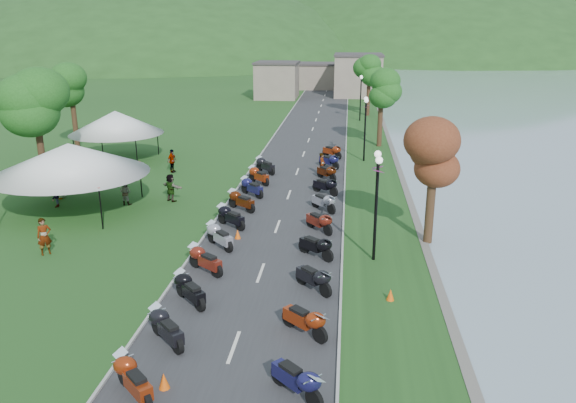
{
  "coord_description": "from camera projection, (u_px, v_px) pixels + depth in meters",
  "views": [
    {
      "loc": [
        3.58,
        -6.35,
        10.43
      ],
      "look_at": [
        0.52,
        22.48,
        1.3
      ],
      "focal_mm": 35.0,
      "sensor_mm": 36.0,
      "label": 1
    }
  ],
  "objects": [
    {
      "name": "road",
      "position": [
        304.0,
        154.0,
        47.46
      ],
      "size": [
        7.0,
        120.0,
        0.02
      ],
      "primitive_type": "cube",
      "color": "#323235",
      "rests_on": "ground"
    },
    {
      "name": "moto_row_left",
      "position": [
        206.0,
        261.0,
        24.59
      ],
      "size": [
        2.6,
        37.38,
        1.1
      ],
      "primitive_type": null,
      "color": "#331411",
      "rests_on": "ground"
    },
    {
      "name": "far_building",
      "position": [
        314.0,
        77.0,
        89.59
      ],
      "size": [
        18.0,
        16.0,
        5.0
      ],
      "primitive_type": "cube",
      "color": "gray",
      "rests_on": "ground"
    },
    {
      "name": "pedestrian_a",
      "position": [
        47.0,
        254.0,
        26.74
      ],
      "size": [
        0.82,
        0.8,
        1.81
      ],
      "primitive_type": "imported",
      "rotation": [
        0.0,
        0.0,
        0.7
      ],
      "color": "slate",
      "rests_on": "ground"
    },
    {
      "name": "pedestrian_c",
      "position": [
        57.0,
        207.0,
        33.71
      ],
      "size": [
        0.69,
        1.12,
        1.62
      ],
      "primitive_type": "imported",
      "rotation": [
        0.0,
        0.0,
        4.97
      ],
      "color": "slate",
      "rests_on": "ground"
    },
    {
      "name": "moto_row_right",
      "position": [
        319.0,
        233.0,
        27.88
      ],
      "size": [
        2.6,
        40.61,
        1.1
      ],
      "primitive_type": null,
      "color": "#331411",
      "rests_on": "ground"
    },
    {
      "name": "vendor_tent_main",
      "position": [
        72.0,
        177.0,
        32.57
      ],
      "size": [
        5.96,
        5.96,
        4.0
      ],
      "primitive_type": null,
      "color": "white",
      "rests_on": "ground"
    },
    {
      "name": "traffic_cone_near",
      "position": [
        164.0,
        381.0,
        16.77
      ],
      "size": [
        0.34,
        0.34,
        0.53
      ],
      "primitive_type": "cone",
      "color": "#F2590C",
      "rests_on": "ground"
    },
    {
      "name": "hills_backdrop",
      "position": [
        339.0,
        56.0,
        199.22
      ],
      "size": [
        360.0,
        120.0,
        76.0
      ],
      "primitive_type": null,
      "color": "#285621",
      "rests_on": "ground"
    },
    {
      "name": "pedestrian_b",
      "position": [
        126.0,
        204.0,
        34.17
      ],
      "size": [
        0.81,
        0.55,
        1.53
      ],
      "primitive_type": "imported",
      "rotation": [
        0.0,
        0.0,
        2.94
      ],
      "color": "slate",
      "rests_on": "ground"
    },
    {
      "name": "tree_park_left",
      "position": [
        37.0,
        117.0,
        35.6
      ],
      "size": [
        3.49,
        3.49,
        9.69
      ],
      "primitive_type": null,
      "color": "#266A20",
      "rests_on": "ground"
    },
    {
      "name": "vendor_tent_side",
      "position": [
        117.0,
        136.0,
        44.68
      ],
      "size": [
        4.92,
        4.92,
        4.0
      ],
      "primitive_type": null,
      "color": "white",
      "rests_on": "ground"
    },
    {
      "name": "tree_lakeside",
      "position": [
        433.0,
        174.0,
        27.17
      ],
      "size": [
        2.54,
        2.54,
        7.06
      ],
      "primitive_type": null,
      "color": "#266A20",
      "rests_on": "ground"
    }
  ]
}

